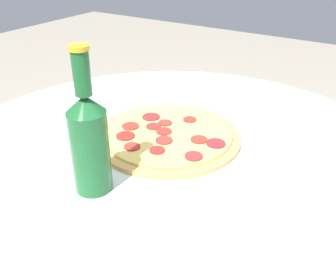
# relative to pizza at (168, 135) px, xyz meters

# --- Properties ---
(table) EXTENTS (1.10, 1.10, 0.72)m
(table) POSITION_rel_pizza_xyz_m (-0.06, -0.05, -0.19)
(table) COLOR white
(table) RESTS_ON ground_plane
(pizza) EXTENTS (0.34, 0.34, 0.02)m
(pizza) POSITION_rel_pizza_xyz_m (0.00, 0.00, 0.00)
(pizza) COLOR tan
(pizza) RESTS_ON table
(beer_bottle) EXTENTS (0.07, 0.07, 0.27)m
(beer_bottle) POSITION_rel_pizza_xyz_m (-0.24, 0.01, 0.10)
(beer_bottle) COLOR #195628
(beer_bottle) RESTS_ON table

